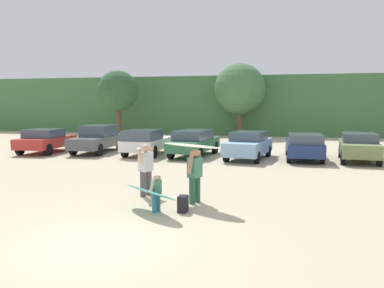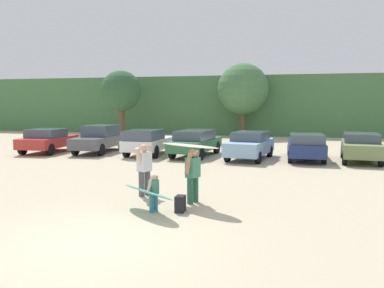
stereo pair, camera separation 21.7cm
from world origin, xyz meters
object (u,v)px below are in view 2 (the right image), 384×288
object	(u,v)px
parked_car_dark_gray	(100,138)
parked_car_olive_green	(361,146)
parked_car_red	(48,140)
person_companion	(144,167)
parked_car_forest_green	(195,142)
surfboard_cream	(189,146)
parked_car_navy	(306,146)
person_adult	(193,173)
person_child	(154,191)
surfboard_teal	(147,192)
backpack_dropped	(180,204)
parked_car_sky_blue	(250,145)
parked_car_white	(148,141)

from	to	relation	value
parked_car_dark_gray	parked_car_olive_green	size ratio (longest dim) A/B	1.20
parked_car_red	person_companion	distance (m)	13.27
parked_car_red	parked_car_forest_green	size ratio (longest dim) A/B	0.90
parked_car_olive_green	surfboard_cream	distance (m)	12.04
parked_car_navy	person_adult	size ratio (longest dim) A/B	2.87
person_child	surfboard_cream	xyz separation A→B (m)	(0.68, 1.18, 1.13)
person_child	surfboard_teal	size ratio (longest dim) A/B	0.49
parked_car_red	person_child	bearing A→B (deg)	-138.53
surfboard_cream	backpack_dropped	xyz separation A→B (m)	(0.01, -0.98, -1.50)
surfboard_cream	backpack_dropped	world-z (taller)	surfboard_cream
parked_car_sky_blue	surfboard_teal	size ratio (longest dim) A/B	2.02
parked_car_forest_green	parked_car_olive_green	size ratio (longest dim) A/B	1.15
parked_car_olive_green	surfboard_cream	xyz separation A→B (m)	(-6.18, -10.29, 0.94)
parked_car_dark_gray	parked_car_white	xyz separation A→B (m)	(3.30, -0.58, -0.05)
parked_car_sky_blue	person_child	world-z (taller)	parked_car_sky_blue
parked_car_forest_green	surfboard_teal	world-z (taller)	parked_car_forest_green
parked_car_dark_gray	person_companion	distance (m)	12.08
parked_car_sky_blue	parked_car_navy	size ratio (longest dim) A/B	0.94
parked_car_navy	person_companion	distance (m)	10.98
person_adult	backpack_dropped	bearing A→B (deg)	106.27
parked_car_forest_green	parked_car_olive_green	bearing A→B (deg)	-84.52
parked_car_white	person_adult	bearing A→B (deg)	-152.00
surfboard_cream	parked_car_olive_green	bearing A→B (deg)	-91.82
parked_car_forest_green	parked_car_navy	bearing A→B (deg)	-84.49
surfboard_teal	person_adult	bearing A→B (deg)	-85.55
parked_car_dark_gray	surfboard_cream	xyz separation A→B (m)	(8.42, -10.60, 0.89)
parked_car_olive_green	parked_car_dark_gray	bearing A→B (deg)	92.82
surfboard_teal	backpack_dropped	distance (m)	0.96
parked_car_dark_gray	parked_car_white	size ratio (longest dim) A/B	1.15
person_companion	backpack_dropped	size ratio (longest dim) A/B	3.69
person_child	surfboard_teal	bearing A→B (deg)	71.60
parked_car_white	surfboard_teal	distance (m)	12.13
backpack_dropped	parked_car_navy	bearing A→B (deg)	72.81
parked_car_navy	backpack_dropped	world-z (taller)	parked_car_navy
parked_car_olive_green	parked_car_sky_blue	bearing A→B (deg)	98.58
person_companion	surfboard_cream	size ratio (longest dim) A/B	0.73
parked_car_sky_blue	surfboard_teal	distance (m)	11.27
person_child	person_companion	size ratio (longest dim) A/B	0.63
parked_car_olive_green	parked_car_navy	bearing A→B (deg)	93.99
parked_car_white	parked_car_navy	bearing A→B (deg)	-87.80
parked_car_sky_blue	person_child	bearing A→B (deg)	-178.87
person_companion	backpack_dropped	xyz separation A→B (m)	(1.66, -1.58, -0.71)
parked_car_dark_gray	parked_car_sky_blue	xyz separation A→B (m)	(9.08, -0.74, -0.07)
surfboard_cream	parked_car_navy	bearing A→B (deg)	-79.64
parked_car_olive_green	surfboard_cream	world-z (taller)	surfboard_cream
surfboard_teal	parked_car_sky_blue	bearing A→B (deg)	-60.43
parked_car_dark_gray	surfboard_teal	size ratio (longest dim) A/B	2.23
parked_car_forest_green	parked_car_navy	distance (m)	5.92
parked_car_dark_gray	parked_car_sky_blue	world-z (taller)	parked_car_dark_gray
person_adult	parked_car_forest_green	bearing A→B (deg)	-55.67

